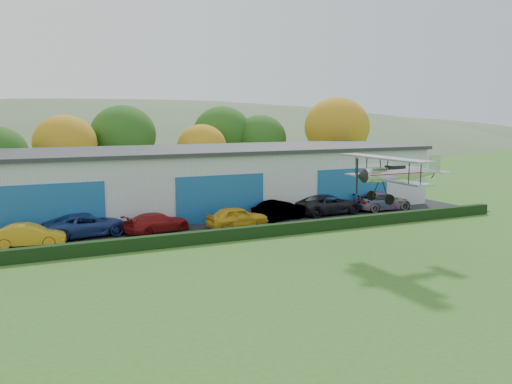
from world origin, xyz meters
name	(u,v)px	position (x,y,z in m)	size (l,w,h in m)	color
ground	(320,345)	(0.00, 0.00, 0.00)	(300.00, 300.00, 0.00)	#34631F
apron	(200,227)	(3.00, 21.00, 0.03)	(48.00, 9.00, 0.05)	black
hedge	(225,235)	(3.00, 16.20, 0.40)	(46.00, 0.60, 0.80)	black
hangar	(195,179)	(5.00, 27.98, 2.66)	(40.60, 12.60, 5.30)	#B2B7BC
tree_belt	(115,139)	(0.85, 40.62, 5.61)	(75.70, 13.22, 10.12)	#3D2614
distant_hills	(25,195)	(-4.38, 140.00, -13.05)	(430.00, 196.00, 56.00)	#4C6642
car_1	(29,235)	(-8.49, 19.83, 0.75)	(1.49, 4.26, 1.40)	gold
car_2	(88,225)	(-4.81, 21.25, 0.82)	(2.55, 5.53, 1.54)	navy
car_3	(157,223)	(-0.31, 20.40, 0.73)	(1.92, 4.71, 1.37)	maroon
car_4	(237,217)	(5.30, 19.53, 0.81)	(1.80, 4.47, 1.52)	gold
car_5	(280,210)	(9.41, 20.79, 0.81)	(1.61, 4.60, 1.52)	gray
car_6	(329,204)	(14.21, 21.36, 0.84)	(2.61, 5.65, 1.57)	black
car_7	(383,201)	(19.36, 20.95, 0.79)	(2.09, 5.13, 1.49)	gray
biplane	(396,172)	(10.36, 8.66, 4.82)	(5.96, 6.76, 2.55)	silver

